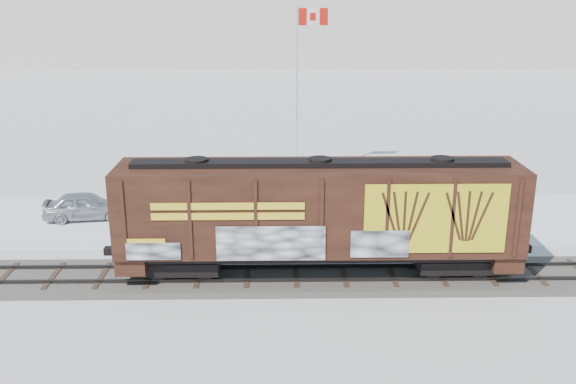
{
  "coord_description": "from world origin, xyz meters",
  "views": [
    {
      "loc": [
        -0.7,
        -24.39,
        11.47
      ],
      "look_at": [
        -0.27,
        3.0,
        2.93
      ],
      "focal_mm": 40.0,
      "sensor_mm": 36.0,
      "label": 1
    }
  ],
  "objects_px": {
    "flagpole": "(298,119)",
    "car_dark": "(360,205)",
    "car_white": "(399,208)",
    "car_silver": "(86,206)",
    "hopper_railcar": "(319,211)"
  },
  "relations": [
    {
      "from": "flagpole",
      "to": "car_dark",
      "type": "height_order",
      "value": "flagpole"
    },
    {
      "from": "flagpole",
      "to": "car_white",
      "type": "height_order",
      "value": "flagpole"
    },
    {
      "from": "car_silver",
      "to": "car_white",
      "type": "bearing_deg",
      "value": -100.31
    },
    {
      "from": "flagpole",
      "to": "car_silver",
      "type": "height_order",
      "value": "flagpole"
    },
    {
      "from": "car_white",
      "to": "car_dark",
      "type": "relative_size",
      "value": 0.85
    },
    {
      "from": "hopper_railcar",
      "to": "car_dark",
      "type": "relative_size",
      "value": 3.13
    },
    {
      "from": "flagpole",
      "to": "car_dark",
      "type": "relative_size",
      "value": 2.09
    },
    {
      "from": "flagpole",
      "to": "car_white",
      "type": "distance_m",
      "value": 9.8
    },
    {
      "from": "hopper_railcar",
      "to": "flagpole",
      "type": "xyz_separation_m",
      "value": [
        -0.38,
        14.89,
        0.91
      ]
    },
    {
      "from": "hopper_railcar",
      "to": "car_silver",
      "type": "height_order",
      "value": "hopper_railcar"
    },
    {
      "from": "car_white",
      "to": "flagpole",
      "type": "bearing_deg",
      "value": 33.46
    },
    {
      "from": "flagpole",
      "to": "car_white",
      "type": "bearing_deg",
      "value": -57.31
    },
    {
      "from": "hopper_railcar",
      "to": "car_white",
      "type": "bearing_deg",
      "value": 56.91
    },
    {
      "from": "car_dark",
      "to": "flagpole",
      "type": "bearing_deg",
      "value": 5.32
    },
    {
      "from": "hopper_railcar",
      "to": "car_dark",
      "type": "bearing_deg",
      "value": 70.36
    }
  ]
}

